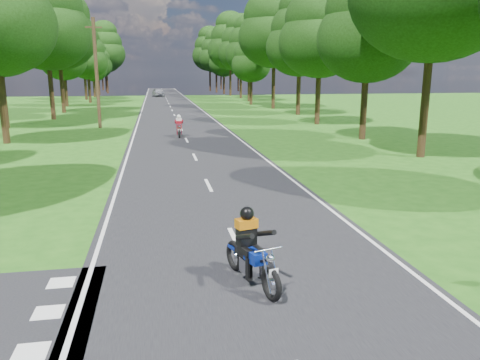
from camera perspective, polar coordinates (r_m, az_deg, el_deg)
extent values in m
plane|color=#1E5012|center=(9.83, 1.49, -11.57)|extent=(160.00, 160.00, 0.00)
cube|color=black|center=(58.93, -8.50, 8.83)|extent=(7.00, 140.00, 0.02)
cube|color=silver|center=(11.64, -0.52, -7.44)|extent=(0.12, 2.00, 0.01)
cube|color=silver|center=(17.34, -3.86, -0.62)|extent=(0.12, 2.00, 0.01)
cube|color=silver|center=(23.19, -5.53, 2.81)|extent=(0.12, 2.00, 0.01)
cube|color=silver|center=(29.10, -6.52, 4.84)|extent=(0.12, 2.00, 0.01)
cube|color=silver|center=(35.04, -7.18, 6.19)|extent=(0.12, 2.00, 0.01)
cube|color=silver|center=(41.00, -7.66, 7.14)|extent=(0.12, 2.00, 0.01)
cube|color=silver|center=(46.97, -8.01, 7.86)|extent=(0.12, 2.00, 0.01)
cube|color=silver|center=(52.94, -8.28, 8.41)|extent=(0.12, 2.00, 0.01)
cube|color=silver|center=(58.93, -8.50, 8.85)|extent=(0.12, 2.00, 0.01)
cube|color=silver|center=(64.91, -8.68, 9.21)|extent=(0.12, 2.00, 0.01)
cube|color=silver|center=(70.90, -8.83, 9.50)|extent=(0.12, 2.00, 0.01)
cube|color=silver|center=(76.89, -8.96, 9.75)|extent=(0.12, 2.00, 0.01)
cube|color=silver|center=(82.88, -9.07, 9.97)|extent=(0.12, 2.00, 0.01)
cube|color=silver|center=(88.87, -9.16, 10.16)|extent=(0.12, 2.00, 0.01)
cube|color=silver|center=(94.86, -9.24, 10.32)|extent=(0.12, 2.00, 0.01)
cube|color=silver|center=(100.86, -9.31, 10.46)|extent=(0.12, 2.00, 0.01)
cube|color=silver|center=(106.85, -9.38, 10.59)|extent=(0.12, 2.00, 0.01)
cube|color=silver|center=(112.85, -9.43, 10.70)|extent=(0.12, 2.00, 0.01)
cube|color=silver|center=(118.84, -9.49, 10.80)|extent=(0.12, 2.00, 0.01)
cube|color=silver|center=(124.84, -9.53, 10.90)|extent=(0.12, 2.00, 0.01)
cube|color=silver|center=(58.92, -11.75, 8.72)|extent=(0.10, 140.00, 0.01)
cube|color=silver|center=(59.12, -5.27, 8.95)|extent=(0.10, 140.00, 0.01)
cube|color=silver|center=(8.04, -24.15, -18.58)|extent=(0.50, 0.50, 0.01)
cube|color=silver|center=(9.06, -22.34, -14.69)|extent=(0.50, 0.50, 0.01)
cube|color=silver|center=(10.12, -20.95, -11.59)|extent=(0.50, 0.50, 0.01)
cylinder|color=black|center=(30.86, -26.90, 7.61)|extent=(0.40, 0.40, 3.91)
cylinder|color=black|center=(39.59, -26.79, 8.41)|extent=(0.40, 0.40, 3.79)
cylinder|color=black|center=(45.30, -21.97, 9.59)|extent=(0.40, 0.40, 4.32)
ellipsoid|color=black|center=(45.39, -22.55, 16.28)|extent=(7.56, 7.56, 6.42)
ellipsoid|color=black|center=(45.59, -22.79, 18.91)|extent=(6.48, 6.48, 5.51)
cylinder|color=black|center=(52.74, -20.83, 10.07)|extent=(0.40, 0.40, 4.40)
ellipsoid|color=black|center=(52.82, -21.32, 15.94)|extent=(7.71, 7.71, 6.55)
ellipsoid|color=black|center=(53.01, -21.52, 18.24)|extent=(6.60, 6.60, 5.61)
cylinder|color=black|center=(62.52, -20.44, 9.86)|extent=(0.40, 0.40, 3.20)
ellipsoid|color=black|center=(62.49, -20.73, 13.47)|extent=(5.60, 5.60, 4.76)
ellipsoid|color=black|center=(62.55, -20.85, 14.89)|extent=(4.80, 4.80, 4.08)
ellipsoid|color=black|center=(62.64, -20.96, 16.31)|extent=(3.60, 3.60, 3.06)
cylinder|color=black|center=(69.53, -17.86, 10.29)|extent=(0.40, 0.40, 3.22)
ellipsoid|color=black|center=(69.50, -18.10, 13.55)|extent=(5.64, 5.64, 4.79)
ellipsoid|color=black|center=(69.55, -18.19, 14.84)|extent=(4.83, 4.83, 4.11)
ellipsoid|color=black|center=(69.64, -18.28, 16.13)|extent=(3.62, 3.62, 3.08)
cylinder|color=black|center=(77.42, -18.29, 10.61)|extent=(0.40, 0.40, 3.61)
ellipsoid|color=black|center=(77.41, -18.53, 13.89)|extent=(6.31, 6.31, 5.37)
ellipsoid|color=black|center=(77.48, -18.62, 15.19)|extent=(5.41, 5.41, 4.60)
ellipsoid|color=black|center=(77.59, -18.72, 16.48)|extent=(4.06, 4.06, 3.45)
cylinder|color=black|center=(85.14, -17.32, 10.51)|extent=(0.40, 0.40, 2.67)
ellipsoid|color=black|center=(85.10, -17.47, 12.72)|extent=(4.67, 4.67, 3.97)
ellipsoid|color=black|center=(85.12, -17.53, 13.59)|extent=(4.00, 4.00, 3.40)
ellipsoid|color=black|center=(85.16, -17.59, 14.46)|extent=(3.00, 3.00, 2.55)
cylinder|color=black|center=(94.26, -16.81, 10.85)|extent=(0.40, 0.40, 3.09)
ellipsoid|color=black|center=(94.24, -16.97, 13.16)|extent=(5.40, 5.40, 4.59)
ellipsoid|color=black|center=(94.27, -17.03, 14.07)|extent=(4.63, 4.63, 3.93)
ellipsoid|color=black|center=(94.32, -17.09, 14.98)|extent=(3.47, 3.47, 2.95)
cylinder|color=black|center=(100.63, -15.89, 11.40)|extent=(0.40, 0.40, 4.48)
ellipsoid|color=black|center=(100.68, -16.08, 14.54)|extent=(7.84, 7.84, 6.66)
ellipsoid|color=black|center=(100.78, -16.16, 15.78)|extent=(6.72, 6.72, 5.71)
ellipsoid|color=black|center=(100.93, -16.24, 17.01)|extent=(5.04, 5.04, 4.28)
cylinder|color=black|center=(109.67, -15.99, 11.38)|extent=(0.40, 0.40, 4.09)
ellipsoid|color=black|center=(109.69, -16.16, 14.01)|extent=(7.16, 7.16, 6.09)
ellipsoid|color=black|center=(109.76, -16.23, 15.05)|extent=(6.14, 6.14, 5.22)
ellipsoid|color=black|center=(109.87, -16.30, 16.09)|extent=(4.61, 4.61, 3.92)
cylinder|color=black|center=(24.67, 21.55, 7.86)|extent=(0.40, 0.40, 4.56)
cylinder|color=black|center=(30.36, 14.82, 8.11)|extent=(0.40, 0.40, 3.49)
ellipsoid|color=black|center=(30.33, 15.31, 16.22)|extent=(6.12, 6.12, 5.20)
ellipsoid|color=black|center=(30.49, 15.51, 19.41)|extent=(5.24, 5.24, 4.46)
cylinder|color=black|center=(38.62, 9.45, 9.45)|extent=(0.40, 0.40, 3.69)
ellipsoid|color=black|center=(38.63, 9.70, 16.19)|extent=(6.46, 6.46, 5.49)
ellipsoid|color=black|center=(38.78, 9.81, 18.84)|extent=(5.54, 5.54, 4.71)
cylinder|color=black|center=(47.34, 7.12, 10.16)|extent=(0.40, 0.40, 3.74)
ellipsoid|color=black|center=(47.35, 7.28, 15.74)|extent=(6.55, 6.55, 5.57)
ellipsoid|color=black|center=(47.48, 7.35, 17.94)|extent=(5.62, 5.62, 4.77)
ellipsoid|color=black|center=(47.68, 7.41, 20.13)|extent=(4.21, 4.21, 3.58)
cylinder|color=black|center=(55.19, 4.08, 11.08)|extent=(0.40, 0.40, 4.64)
ellipsoid|color=black|center=(55.31, 4.18, 17.00)|extent=(8.12, 8.12, 6.91)
ellipsoid|color=black|center=(55.52, 4.22, 19.33)|extent=(6.96, 6.96, 5.92)
cylinder|color=black|center=(61.98, 1.35, 10.50)|extent=(0.40, 0.40, 2.91)
ellipsoid|color=black|center=(61.93, 1.37, 13.81)|extent=(5.09, 5.09, 4.33)
ellipsoid|color=black|center=(61.97, 1.37, 15.12)|extent=(4.36, 4.36, 3.71)
ellipsoid|color=black|center=(62.04, 1.38, 16.43)|extent=(3.27, 3.27, 2.78)
cylinder|color=black|center=(69.53, 1.10, 11.17)|extent=(0.40, 0.40, 3.88)
ellipsoid|color=black|center=(69.55, 1.12, 15.10)|extent=(6.78, 6.78, 5.77)
ellipsoid|color=black|center=(69.64, 1.12, 16.65)|extent=(5.81, 5.81, 4.94)
ellipsoid|color=black|center=(69.79, 1.13, 18.20)|extent=(4.36, 4.36, 3.71)
cylinder|color=black|center=(77.91, 0.10, 11.47)|extent=(0.40, 0.40, 4.18)
ellipsoid|color=black|center=(77.95, 0.10, 15.25)|extent=(7.31, 7.31, 6.21)
ellipsoid|color=black|center=(78.05, 0.10, 16.75)|extent=(6.27, 6.27, 5.33)
ellipsoid|color=black|center=(78.22, 0.10, 18.23)|extent=(4.70, 4.70, 4.00)
cylinder|color=black|center=(86.68, -1.18, 11.76)|extent=(0.40, 0.40, 4.63)
ellipsoid|color=black|center=(86.76, -1.20, 15.53)|extent=(8.11, 8.11, 6.89)
ellipsoid|color=black|center=(86.89, -1.21, 17.02)|extent=(6.95, 6.95, 5.91)
ellipsoid|color=black|center=(87.08, -1.21, 18.50)|extent=(5.21, 5.21, 4.43)
cylinder|color=black|center=(93.88, -1.96, 11.46)|extent=(0.40, 0.40, 3.36)
ellipsoid|color=black|center=(93.87, -1.98, 13.99)|extent=(5.88, 5.88, 5.00)
ellipsoid|color=black|center=(93.91, -1.99, 14.99)|extent=(5.04, 5.04, 4.29)
ellipsoid|color=black|center=(93.99, -2.00, 15.98)|extent=(3.78, 3.78, 3.21)
cylinder|color=black|center=(100.96, -2.88, 11.76)|extent=(0.40, 0.40, 4.09)
ellipsoid|color=black|center=(100.98, -2.92, 14.62)|extent=(7.15, 7.15, 6.08)
ellipsoid|color=black|center=(101.06, -2.93, 15.74)|extent=(6.13, 6.13, 5.21)
ellipsoid|color=black|center=(101.18, -2.94, 16.87)|extent=(4.60, 4.60, 3.91)
cylinder|color=black|center=(108.60, -3.67, 11.94)|extent=(0.40, 0.40, 4.48)
ellipsoid|color=black|center=(108.64, -3.71, 14.85)|extent=(7.84, 7.84, 6.66)
ellipsoid|color=black|center=(108.74, -3.73, 16.00)|extent=(6.72, 6.72, 5.71)
ellipsoid|color=black|center=(108.88, -3.74, 17.14)|extent=(5.04, 5.04, 4.28)
cylinder|color=black|center=(119.40, -16.38, 11.38)|extent=(0.40, 0.40, 3.84)
ellipsoid|color=black|center=(119.41, -16.53, 13.65)|extent=(6.72, 6.72, 5.71)
ellipsoid|color=black|center=(119.46, -16.59, 14.54)|extent=(5.76, 5.76, 4.90)
ellipsoid|color=black|center=(119.55, -16.65, 15.44)|extent=(4.32, 4.32, 3.67)
cylinder|color=black|center=(121.94, -2.32, 11.98)|extent=(0.40, 0.40, 4.16)
ellipsoid|color=black|center=(121.97, -2.34, 14.39)|extent=(7.28, 7.28, 6.19)
ellipsoid|color=black|center=(122.03, -2.35, 15.34)|extent=(6.24, 6.24, 5.30)
ellipsoid|color=black|center=(122.14, -2.36, 16.29)|extent=(4.68, 4.68, 3.98)
cylinder|color=black|center=(104.75, -18.33, 11.02)|extent=(0.40, 0.40, 3.52)
ellipsoid|color=black|center=(104.74, -18.50, 13.39)|extent=(6.16, 6.16, 5.24)
ellipsoid|color=black|center=(104.79, -18.57, 14.33)|extent=(5.28, 5.28, 4.49)
ellipsoid|color=black|center=(104.86, -18.64, 15.26)|extent=(3.96, 3.96, 3.37)
cylinder|color=black|center=(108.42, -0.21, 11.96)|extent=(0.40, 0.40, 4.48)
ellipsoid|color=black|center=(108.47, -0.21, 14.87)|extent=(7.84, 7.84, 6.66)
ellipsoid|color=black|center=(108.56, -0.21, 16.03)|extent=(6.72, 6.72, 5.71)
ellipsoid|color=black|center=(108.70, -0.21, 17.18)|extent=(5.04, 5.04, 4.28)
cylinder|color=#382616|center=(36.99, -17.08, 12.26)|extent=(0.26, 0.26, 8.00)
cube|color=#382616|center=(37.13, -17.43, 17.35)|extent=(1.20, 0.10, 0.10)
imported|color=#A7A9AE|center=(84.05, -9.95, 10.45)|extent=(2.44, 4.38, 1.41)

